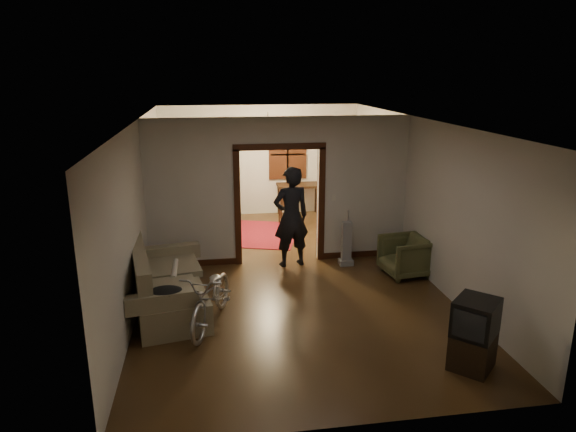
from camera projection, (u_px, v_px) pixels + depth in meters
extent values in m
cube|color=#311F0F|center=(285.00, 274.00, 9.44)|extent=(5.00, 8.50, 0.01)
cube|color=white|center=(285.00, 120.00, 8.68)|extent=(5.00, 8.50, 0.01)
cube|color=beige|center=(260.00, 161.00, 13.10)|extent=(5.00, 0.02, 2.80)
cube|color=beige|center=(140.00, 206.00, 8.68)|extent=(0.02, 8.50, 2.80)
cube|color=beige|center=(420.00, 195.00, 9.43)|extent=(0.02, 8.50, 2.80)
cube|color=beige|center=(279.00, 191.00, 9.77)|extent=(5.00, 0.14, 2.80)
cube|color=black|center=(280.00, 206.00, 9.85)|extent=(1.74, 0.20, 2.32)
cube|color=black|center=(288.00, 154.00, 13.12)|extent=(0.98, 0.06, 1.28)
sphere|color=#FFE0A5|center=(268.00, 131.00, 11.17)|extent=(0.24, 0.24, 0.24)
cube|color=silver|center=(334.00, 198.00, 9.90)|extent=(0.08, 0.01, 0.12)
cube|color=#696346|center=(167.00, 278.00, 7.95)|extent=(1.37, 2.34, 1.01)
cylinder|color=beige|center=(175.00, 269.00, 8.25)|extent=(0.10, 0.77, 0.10)
ellipsoid|color=black|center=(166.00, 292.00, 7.05)|extent=(0.48, 0.36, 0.14)
imported|color=silver|center=(212.00, 297.00, 7.45)|extent=(1.09, 1.79, 0.89)
imported|color=#4C502D|center=(405.00, 256.00, 9.32)|extent=(0.89, 0.87, 0.73)
cube|color=black|center=(472.00, 350.00, 6.42)|extent=(0.70, 0.70, 0.47)
cube|color=black|center=(476.00, 317.00, 6.30)|extent=(0.72, 0.72, 0.46)
cube|color=gray|center=(346.00, 243.00, 9.79)|extent=(0.30, 0.26, 0.86)
imported|color=black|center=(291.00, 217.00, 9.64)|extent=(0.78, 0.60, 1.92)
cube|color=maroon|center=(264.00, 234.00, 11.74)|extent=(2.07, 2.38, 0.02)
cube|color=#26301D|center=(212.00, 183.00, 12.47)|extent=(1.08, 0.79, 1.94)
sphere|color=#1E5972|center=(210.00, 144.00, 12.21)|extent=(0.28, 0.28, 0.28)
cube|color=black|center=(299.00, 200.00, 13.18)|extent=(1.13, 0.67, 0.81)
cube|color=black|center=(287.00, 207.00, 12.36)|extent=(0.43, 0.43, 0.89)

